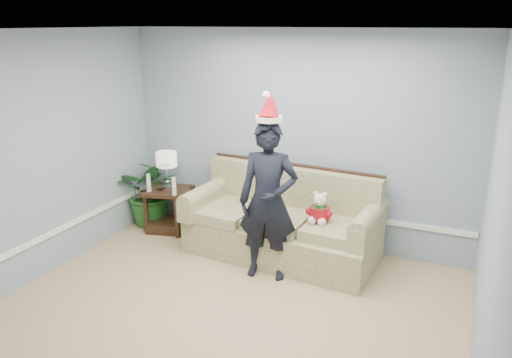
{
  "coord_description": "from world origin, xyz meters",
  "views": [
    {
      "loc": [
        2.02,
        -3.27,
        2.76
      ],
      "look_at": [
        -0.1,
        1.55,
        1.1
      ],
      "focal_mm": 35.0,
      "sensor_mm": 36.0,
      "label": 1
    }
  ],
  "objects_px": {
    "sofa": "(283,226)",
    "teddy_bear": "(319,211)",
    "table_lamp": "(166,161)",
    "man": "(268,201)",
    "houseplant": "(152,190)",
    "side_table": "(170,214)"
  },
  "relations": [
    {
      "from": "man",
      "to": "teddy_bear",
      "type": "height_order",
      "value": "man"
    },
    {
      "from": "sofa",
      "to": "table_lamp",
      "type": "height_order",
      "value": "table_lamp"
    },
    {
      "from": "sofa",
      "to": "side_table",
      "type": "relative_size",
      "value": 3.27
    },
    {
      "from": "houseplant",
      "to": "man",
      "type": "height_order",
      "value": "man"
    },
    {
      "from": "teddy_bear",
      "to": "houseplant",
      "type": "bearing_deg",
      "value": 171.4
    },
    {
      "from": "sofa",
      "to": "man",
      "type": "distance_m",
      "value": 0.77
    },
    {
      "from": "houseplant",
      "to": "sofa",
      "type": "bearing_deg",
      "value": -5.03
    },
    {
      "from": "sofa",
      "to": "teddy_bear",
      "type": "relative_size",
      "value": 6.33
    },
    {
      "from": "man",
      "to": "teddy_bear",
      "type": "relative_size",
      "value": 4.8
    },
    {
      "from": "sofa",
      "to": "houseplant",
      "type": "height_order",
      "value": "sofa"
    },
    {
      "from": "houseplant",
      "to": "man",
      "type": "distance_m",
      "value": 2.25
    },
    {
      "from": "sofa",
      "to": "man",
      "type": "height_order",
      "value": "man"
    },
    {
      "from": "table_lamp",
      "to": "side_table",
      "type": "bearing_deg",
      "value": -54.37
    },
    {
      "from": "sofa",
      "to": "teddy_bear",
      "type": "xyz_separation_m",
      "value": [
        0.49,
        -0.14,
        0.32
      ]
    },
    {
      "from": "sofa",
      "to": "table_lamp",
      "type": "bearing_deg",
      "value": -179.89
    },
    {
      "from": "side_table",
      "to": "teddy_bear",
      "type": "height_order",
      "value": "teddy_bear"
    },
    {
      "from": "side_table",
      "to": "table_lamp",
      "type": "distance_m",
      "value": 0.75
    },
    {
      "from": "sofa",
      "to": "side_table",
      "type": "xyz_separation_m",
      "value": [
        -1.7,
        0.08,
        -0.15
      ]
    },
    {
      "from": "sofa",
      "to": "teddy_bear",
      "type": "height_order",
      "value": "sofa"
    },
    {
      "from": "sofa",
      "to": "man",
      "type": "bearing_deg",
      "value": -82.47
    },
    {
      "from": "houseplant",
      "to": "teddy_bear",
      "type": "height_order",
      "value": "houseplant"
    },
    {
      "from": "table_lamp",
      "to": "man",
      "type": "height_order",
      "value": "man"
    }
  ]
}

